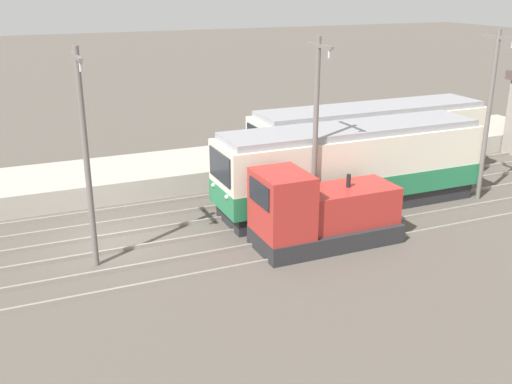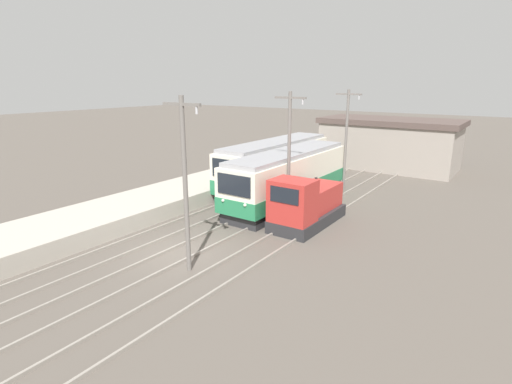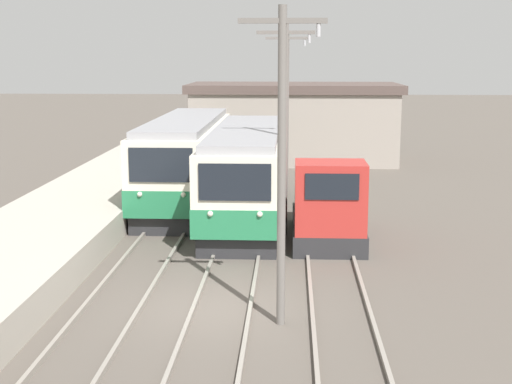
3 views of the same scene
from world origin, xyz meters
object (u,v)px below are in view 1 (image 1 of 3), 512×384
(commuter_train_left, at_px, (370,146))
(shunting_locomotive, at_px, (319,214))
(catenary_mast_mid, at_px, (316,129))
(catenary_mast_near, at_px, (86,152))
(catenary_mast_far, at_px, (489,110))
(commuter_train_center, at_px, (350,170))

(commuter_train_left, bearing_deg, shunting_locomotive, -45.94)
(commuter_train_left, xyz_separation_m, catenary_mast_mid, (4.31, -5.44, 2.34))
(commuter_train_left, distance_m, catenary_mast_near, 14.80)
(catenary_mast_far, bearing_deg, shunting_locomotive, -80.66)
(commuter_train_center, height_order, shunting_locomotive, commuter_train_center)
(catenary_mast_mid, bearing_deg, shunting_locomotive, -20.24)
(commuter_train_center, distance_m, catenary_mast_mid, 3.83)
(catenary_mast_near, xyz_separation_m, catenary_mast_far, (0.00, 17.05, 0.00))
(shunting_locomotive, bearing_deg, catenary_mast_mid, 159.76)
(commuter_train_left, xyz_separation_m, commuter_train_center, (2.80, -2.85, -0.05))
(commuter_train_center, xyz_separation_m, catenary_mast_far, (1.51, 5.93, 2.39))
(catenary_mast_mid, bearing_deg, catenary_mast_far, 90.00)
(commuter_train_left, relative_size, shunting_locomotive, 2.20)
(shunting_locomotive, height_order, catenary_mast_mid, catenary_mast_mid)
(commuter_train_left, relative_size, catenary_mast_near, 1.62)
(commuter_train_left, height_order, catenary_mast_mid, catenary_mast_mid)
(commuter_train_left, height_order, catenary_mast_far, catenary_mast_far)
(catenary_mast_mid, height_order, catenary_mast_far, same)
(commuter_train_center, relative_size, catenary_mast_far, 1.60)
(shunting_locomotive, bearing_deg, catenary_mast_near, -100.61)
(commuter_train_center, xyz_separation_m, shunting_locomotive, (3.00, -3.15, -0.47))
(catenary_mast_mid, relative_size, catenary_mast_far, 1.00)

